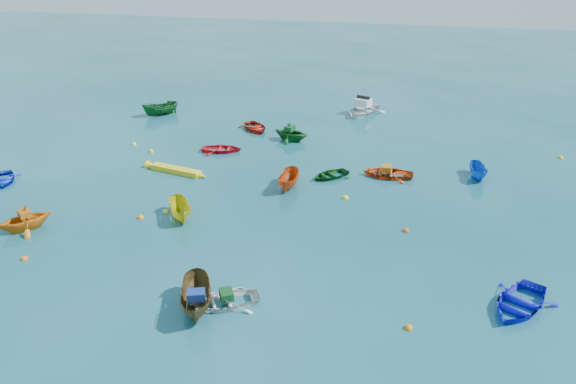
% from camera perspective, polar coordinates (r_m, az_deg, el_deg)
% --- Properties ---
extents(ground, '(160.00, 160.00, 0.00)m').
position_cam_1_polar(ground, '(26.71, -2.83, -5.00)').
color(ground, '#0A414A').
rests_on(ground, ground).
extents(dinghy_blue_sw, '(3.06, 3.21, 0.54)m').
position_cam_1_polar(dinghy_blue_sw, '(37.17, -26.90, 0.92)').
color(dinghy_blue_sw, '#112CDB').
rests_on(dinghy_blue_sw, ground).
extents(dinghy_white_near, '(3.31, 3.05, 0.56)m').
position_cam_1_polar(dinghy_white_near, '(22.49, -6.48, -11.27)').
color(dinghy_white_near, silver).
rests_on(dinghy_white_near, ground).
extents(sampan_brown_mid, '(2.24, 3.30, 1.20)m').
position_cam_1_polar(sampan_brown_mid, '(22.36, -9.17, -11.69)').
color(sampan_brown_mid, '#513C1D').
rests_on(sampan_brown_mid, ground).
extents(dinghy_blue_se, '(3.58, 4.03, 0.69)m').
position_cam_1_polar(dinghy_blue_se, '(23.89, 22.32, -10.83)').
color(dinghy_blue_se, '#1014D2').
rests_on(dinghy_blue_se, ground).
extents(dinghy_orange_w, '(3.29, 3.37, 1.35)m').
position_cam_1_polar(dinghy_orange_w, '(30.60, -25.03, -3.44)').
color(dinghy_orange_w, orange).
rests_on(dinghy_orange_w, ground).
extents(sampan_yellow_mid, '(2.33, 2.80, 1.04)m').
position_cam_1_polar(sampan_yellow_mid, '(29.35, -10.79, -2.60)').
color(sampan_yellow_mid, gold).
rests_on(sampan_yellow_mid, ground).
extents(dinghy_green_e, '(2.98, 3.05, 0.52)m').
position_cam_1_polar(dinghy_green_e, '(33.91, 4.28, 1.50)').
color(dinghy_green_e, '#0F4412').
rests_on(dinghy_green_e, ground).
extents(dinghy_red_nw, '(3.05, 2.46, 0.56)m').
position_cam_1_polar(dinghy_red_nw, '(38.34, -6.74, 4.11)').
color(dinghy_red_nw, red).
rests_on(dinghy_red_nw, ground).
extents(sampan_orange_n, '(1.12, 2.76, 1.05)m').
position_cam_1_polar(sampan_orange_n, '(32.39, 0.09, 0.46)').
color(sampan_orange_n, '#BE4211').
rests_on(sampan_orange_n, ground).
extents(dinghy_green_n, '(3.11, 2.84, 1.38)m').
position_cam_1_polar(dinghy_green_n, '(40.30, 0.31, 5.27)').
color(dinghy_green_n, '#13551A').
rests_on(dinghy_green_n, ground).
extents(dinghy_red_ne, '(3.08, 2.27, 0.62)m').
position_cam_1_polar(dinghy_red_ne, '(34.50, 10.08, 1.59)').
color(dinghy_red_ne, '#CD4211').
rests_on(dinghy_red_ne, ground).
extents(sampan_blue_far, '(1.27, 2.52, 0.93)m').
position_cam_1_polar(sampan_blue_far, '(35.65, 18.70, 1.39)').
color(sampan_blue_far, blue).
rests_on(sampan_blue_far, ground).
extents(dinghy_red_far, '(3.48, 3.60, 0.61)m').
position_cam_1_polar(dinghy_red_far, '(42.71, -3.35, 6.32)').
color(dinghy_red_far, '#A01B0D').
rests_on(dinghy_red_far, ground).
extents(sampan_green_far, '(2.89, 2.96, 1.16)m').
position_cam_1_polar(sampan_green_far, '(47.61, -12.76, 7.63)').
color(sampan_green_far, '#12511D').
rests_on(sampan_green_far, ground).
extents(kayak_yellow, '(4.17, 1.40, 0.42)m').
position_cam_1_polar(kayak_yellow, '(35.21, -11.30, 1.96)').
color(kayak_yellow, yellow).
rests_on(kayak_yellow, ground).
extents(motorboat_white, '(4.09, 4.80, 1.44)m').
position_cam_1_polar(motorboat_white, '(47.14, 7.58, 7.85)').
color(motorboat_white, white).
rests_on(motorboat_white, ground).
extents(tarp_green_a, '(0.76, 0.81, 0.32)m').
position_cam_1_polar(tarp_green_a, '(22.26, -6.27, -10.31)').
color(tarp_green_a, '#0F3F1B').
rests_on(tarp_green_a, dinghy_white_near).
extents(tarp_blue_a, '(0.82, 0.72, 0.33)m').
position_cam_1_polar(tarp_blue_a, '(21.80, -9.31, -10.29)').
color(tarp_blue_a, navy).
rests_on(tarp_blue_a, sampan_brown_mid).
extents(tarp_orange_a, '(0.83, 0.79, 0.32)m').
position_cam_1_polar(tarp_orange_a, '(30.26, -25.21, -2.01)').
color(tarp_orange_a, '#B95612').
rests_on(tarp_orange_a, dinghy_orange_w).
extents(tarp_green_b, '(0.73, 0.86, 0.36)m').
position_cam_1_polar(tarp_green_b, '(40.08, 0.19, 6.47)').
color(tarp_green_b, '#11471A').
rests_on(tarp_green_b, dinghy_green_n).
extents(tarp_orange_b, '(0.60, 0.78, 0.36)m').
position_cam_1_polar(tarp_orange_b, '(34.32, 9.97, 2.36)').
color(tarp_orange_b, '#C36214').
rests_on(tarp_orange_b, dinghy_red_ne).
extents(buoy_or_a, '(0.33, 0.33, 0.33)m').
position_cam_1_polar(buoy_or_a, '(27.83, -25.20, -6.21)').
color(buoy_or_a, orange).
rests_on(buoy_or_a, ground).
extents(buoy_ye_a, '(0.32, 0.32, 0.32)m').
position_cam_1_polar(buoy_ye_a, '(30.13, -12.31, -2.01)').
color(buoy_ye_a, yellow).
rests_on(buoy_ye_a, ground).
extents(buoy_or_b, '(0.32, 0.32, 0.32)m').
position_cam_1_polar(buoy_or_b, '(21.60, 12.13, -13.40)').
color(buoy_or_b, orange).
rests_on(buoy_or_b, ground).
extents(buoy_ye_b, '(0.37, 0.37, 0.37)m').
position_cam_1_polar(buoy_ye_b, '(39.13, -13.75, 3.99)').
color(buoy_ye_b, yellow).
rests_on(buoy_ye_b, ground).
extents(buoy_or_c, '(0.36, 0.36, 0.36)m').
position_cam_1_polar(buoy_or_c, '(29.80, -14.73, -2.57)').
color(buoy_or_c, orange).
rests_on(buoy_or_c, ground).
extents(buoy_ye_c, '(0.38, 0.38, 0.38)m').
position_cam_1_polar(buoy_ye_c, '(31.17, 5.85, -0.65)').
color(buoy_ye_c, yellow).
rests_on(buoy_ye_c, ground).
extents(buoy_or_d, '(0.34, 0.34, 0.34)m').
position_cam_1_polar(buoy_or_d, '(28.14, 11.88, -3.92)').
color(buoy_or_d, '#DB520B').
rests_on(buoy_or_d, ground).
extents(buoy_ye_d, '(0.37, 0.37, 0.37)m').
position_cam_1_polar(buoy_ye_d, '(40.85, -15.39, 4.65)').
color(buoy_ye_d, yellow).
rests_on(buoy_ye_d, ground).
extents(buoy_or_e, '(0.38, 0.38, 0.38)m').
position_cam_1_polar(buoy_or_e, '(35.23, 8.37, 2.19)').
color(buoy_or_e, orange).
rests_on(buoy_or_e, ground).
extents(buoy_ye_e, '(0.36, 0.36, 0.36)m').
position_cam_1_polar(buoy_ye_e, '(41.00, 25.93, 3.12)').
color(buoy_ye_e, yellow).
rests_on(buoy_ye_e, ground).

